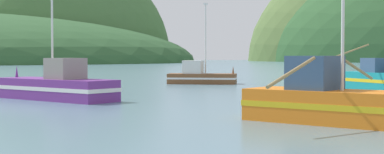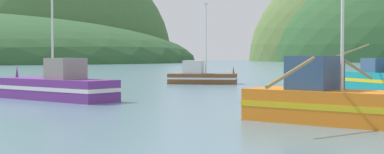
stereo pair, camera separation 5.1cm
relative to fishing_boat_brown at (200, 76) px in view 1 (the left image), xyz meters
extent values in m
ellipsoid|color=#47703D|center=(-32.04, 188.45, -0.70)|extent=(92.56, 74.05, 89.50)
cube|color=brown|center=(0.17, -0.05, -0.25)|extent=(6.44, 3.82, 0.91)
cube|color=white|center=(0.17, -0.05, -0.20)|extent=(6.51, 3.86, 0.16)
cone|color=brown|center=(2.84, -0.83, 0.56)|extent=(0.25, 0.25, 0.70)
cube|color=silver|center=(-0.64, 0.19, 0.80)|extent=(2.17, 2.37, 1.18)
cylinder|color=silver|center=(0.46, -0.13, 3.27)|extent=(0.12, 0.12, 6.12)
cube|color=white|center=(0.46, -0.13, 6.45)|extent=(0.35, 0.13, 0.20)
cube|color=orange|center=(0.55, -30.75, -0.08)|extent=(6.07, 6.07, 1.25)
cube|color=gold|center=(0.55, -30.75, -0.01)|extent=(6.13, 6.13, 0.23)
cube|color=#334C6B|center=(0.18, -30.38, 1.20)|extent=(2.53, 2.53, 1.30)
cylinder|color=silver|center=(0.96, -31.16, 3.10)|extent=(0.12, 0.12, 5.09)
cylinder|color=#997F4C|center=(2.55, -28.74, 1.31)|extent=(2.46, 2.46, 1.04)
cylinder|color=#997F4C|center=(-1.46, -32.76, 1.31)|extent=(2.46, 2.46, 1.04)
cube|color=#147F84|center=(11.45, -11.86, -0.04)|extent=(3.50, 7.18, 1.33)
cube|color=gold|center=(11.45, -11.86, 0.03)|extent=(3.53, 7.25, 0.24)
cube|color=#334C6B|center=(11.34, -11.40, 1.14)|extent=(1.82, 2.03, 1.04)
cylinder|color=#997F4C|center=(7.83, -12.70, 1.77)|extent=(5.36, 1.35, 1.82)
cube|color=#6B2D84|center=(-10.93, -17.59, -0.10)|extent=(7.46, 7.52, 1.21)
cube|color=white|center=(-10.93, -17.59, -0.03)|extent=(7.53, 7.60, 0.22)
cone|color=#6B2D84|center=(-13.57, -14.91, 0.86)|extent=(0.28, 0.28, 0.70)
cube|color=gray|center=(-10.32, -18.21, 1.11)|extent=(2.47, 2.47, 1.20)
cylinder|color=silver|center=(-11.13, -17.38, 2.78)|extent=(0.12, 0.12, 4.54)
camera|label=1|loc=(-7.36, -52.11, 1.88)|focal=54.77mm
camera|label=2|loc=(-7.31, -52.11, 1.88)|focal=54.77mm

